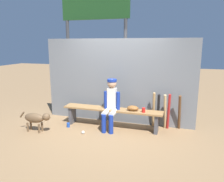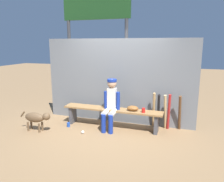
{
  "view_description": "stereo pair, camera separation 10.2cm",
  "coord_description": "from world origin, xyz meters",
  "px_view_note": "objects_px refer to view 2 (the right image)",
  "views": [
    {
      "loc": [
        1.58,
        -5.04,
        2.08
      ],
      "look_at": [
        0.0,
        0.0,
        0.94
      ],
      "focal_mm": 35.43,
      "sensor_mm": 36.0,
      "label": 1
    },
    {
      "loc": [
        1.68,
        -5.01,
        2.08
      ],
      "look_at": [
        0.0,
        0.0,
        0.94
      ],
      "focal_mm": 35.43,
      "sensor_mm": 36.0,
      "label": 2
    }
  ],
  "objects_px": {
    "dugout_bench": "(112,113)",
    "bat_wood_dark": "(180,113)",
    "cup_on_ground": "(68,125)",
    "scoreboard": "(98,20)",
    "baseball": "(83,132)",
    "baseball_glove": "(133,108)",
    "cup_on_bench": "(143,110)",
    "bat_wood_natural": "(165,112)",
    "player_seated": "(111,103)",
    "bat_wood_tan": "(154,110)",
    "dog": "(37,118)",
    "bat_aluminum_red": "(169,112)",
    "bat_aluminum_black": "(158,111)"
  },
  "relations": [
    {
      "from": "dugout_bench",
      "to": "bat_wood_dark",
      "type": "height_order",
      "value": "bat_wood_dark"
    },
    {
      "from": "bat_wood_dark",
      "to": "cup_on_ground",
      "type": "bearing_deg",
      "value": -166.41
    },
    {
      "from": "scoreboard",
      "to": "baseball",
      "type": "bearing_deg",
      "value": -79.4
    },
    {
      "from": "baseball_glove",
      "to": "scoreboard",
      "type": "bearing_deg",
      "value": 136.42
    },
    {
      "from": "baseball",
      "to": "scoreboard",
      "type": "relative_size",
      "value": 0.02
    },
    {
      "from": "baseball_glove",
      "to": "cup_on_bench",
      "type": "distance_m",
      "value": 0.28
    },
    {
      "from": "dugout_bench",
      "to": "bat_wood_natural",
      "type": "height_order",
      "value": "bat_wood_natural"
    },
    {
      "from": "player_seated",
      "to": "bat_wood_dark",
      "type": "distance_m",
      "value": 1.68
    },
    {
      "from": "bat_wood_tan",
      "to": "dog",
      "type": "distance_m",
      "value": 2.87
    },
    {
      "from": "player_seated",
      "to": "bat_wood_tan",
      "type": "distance_m",
      "value": 1.1
    },
    {
      "from": "baseball_glove",
      "to": "bat_aluminum_red",
      "type": "distance_m",
      "value": 0.88
    },
    {
      "from": "bat_aluminum_black",
      "to": "dog",
      "type": "xyz_separation_m",
      "value": [
        -2.75,
        -1.12,
        -0.11
      ]
    },
    {
      "from": "dugout_bench",
      "to": "player_seated",
      "type": "xyz_separation_m",
      "value": [
        0.0,
        -0.11,
        0.3
      ]
    },
    {
      "from": "bat_aluminum_black",
      "to": "cup_on_ground",
      "type": "relative_size",
      "value": 8.18
    },
    {
      "from": "bat_wood_dark",
      "to": "baseball_glove",
      "type": "bearing_deg",
      "value": -163.05
    },
    {
      "from": "bat_wood_tan",
      "to": "bat_aluminum_red",
      "type": "height_order",
      "value": "bat_wood_tan"
    },
    {
      "from": "player_seated",
      "to": "cup_on_ground",
      "type": "distance_m",
      "value": 1.25
    },
    {
      "from": "baseball",
      "to": "cup_on_ground",
      "type": "distance_m",
      "value": 0.61
    },
    {
      "from": "baseball_glove",
      "to": "bat_wood_dark",
      "type": "bearing_deg",
      "value": 16.95
    },
    {
      "from": "scoreboard",
      "to": "bat_wood_tan",
      "type": "bearing_deg",
      "value": -28.37
    },
    {
      "from": "bat_wood_natural",
      "to": "baseball",
      "type": "relative_size",
      "value": 12.14
    },
    {
      "from": "baseball_glove",
      "to": "bat_aluminum_black",
      "type": "distance_m",
      "value": 0.67
    },
    {
      "from": "scoreboard",
      "to": "dugout_bench",
      "type": "bearing_deg",
      "value": -56.56
    },
    {
      "from": "dugout_bench",
      "to": "bat_wood_tan",
      "type": "bearing_deg",
      "value": 18.62
    },
    {
      "from": "dugout_bench",
      "to": "bat_wood_dark",
      "type": "xyz_separation_m",
      "value": [
        1.61,
        0.33,
        0.06
      ]
    },
    {
      "from": "cup_on_ground",
      "to": "baseball",
      "type": "bearing_deg",
      "value": -27.77
    },
    {
      "from": "bat_aluminum_black",
      "to": "baseball",
      "type": "distance_m",
      "value": 1.92
    },
    {
      "from": "bat_aluminum_red",
      "to": "cup_on_ground",
      "type": "xyz_separation_m",
      "value": [
        -2.42,
        -0.61,
        -0.4
      ]
    },
    {
      "from": "bat_wood_natural",
      "to": "cup_on_ground",
      "type": "relative_size",
      "value": 8.17
    },
    {
      "from": "baseball_glove",
      "to": "dog",
      "type": "relative_size",
      "value": 0.33
    },
    {
      "from": "bat_wood_dark",
      "to": "dog",
      "type": "bearing_deg",
      "value": -160.77
    },
    {
      "from": "bat_wood_natural",
      "to": "dog",
      "type": "relative_size",
      "value": 1.07
    },
    {
      "from": "bat_aluminum_black",
      "to": "cup_on_bench",
      "type": "height_order",
      "value": "bat_aluminum_black"
    },
    {
      "from": "bat_aluminum_red",
      "to": "baseball",
      "type": "xyz_separation_m",
      "value": [
        -1.88,
        -0.89,
        -0.42
      ]
    },
    {
      "from": "player_seated",
      "to": "scoreboard",
      "type": "height_order",
      "value": "scoreboard"
    },
    {
      "from": "bat_aluminum_black",
      "to": "cup_on_ground",
      "type": "xyz_separation_m",
      "value": [
        -2.17,
        -0.63,
        -0.39
      ]
    },
    {
      "from": "bat_aluminum_red",
      "to": "bat_wood_natural",
      "type": "bearing_deg",
      "value": -177.64
    },
    {
      "from": "bat_wood_tan",
      "to": "bat_aluminum_black",
      "type": "height_order",
      "value": "bat_wood_tan"
    },
    {
      "from": "player_seated",
      "to": "cup_on_ground",
      "type": "xyz_separation_m",
      "value": [
        -1.07,
        -0.2,
        -0.62
      ]
    },
    {
      "from": "player_seated",
      "to": "bat_wood_dark",
      "type": "height_order",
      "value": "player_seated"
    },
    {
      "from": "bat_wood_natural",
      "to": "scoreboard",
      "type": "relative_size",
      "value": 0.23
    },
    {
      "from": "bat_wood_dark",
      "to": "cup_on_bench",
      "type": "bearing_deg",
      "value": -153.96
    },
    {
      "from": "cup_on_ground",
      "to": "dugout_bench",
      "type": "bearing_deg",
      "value": 16.55
    },
    {
      "from": "bat_aluminum_red",
      "to": "dog",
      "type": "height_order",
      "value": "bat_aluminum_red"
    },
    {
      "from": "player_seated",
      "to": "dog",
      "type": "bearing_deg",
      "value": -157.2
    },
    {
      "from": "bat_wood_natural",
      "to": "cup_on_bench",
      "type": "bearing_deg",
      "value": -143.42
    },
    {
      "from": "bat_aluminum_black",
      "to": "bat_wood_natural",
      "type": "xyz_separation_m",
      "value": [
        0.17,
        -0.03,
        0.0
      ]
    },
    {
      "from": "player_seated",
      "to": "dugout_bench",
      "type": "bearing_deg",
      "value": 91.65
    },
    {
      "from": "dugout_bench",
      "to": "bat_wood_tan",
      "type": "relative_size",
      "value": 2.76
    },
    {
      "from": "player_seated",
      "to": "bat_wood_tan",
      "type": "xyz_separation_m",
      "value": [
        0.99,
        0.45,
        -0.22
      ]
    }
  ]
}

